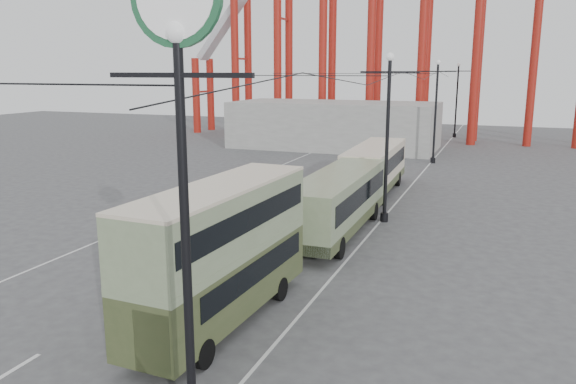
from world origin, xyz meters
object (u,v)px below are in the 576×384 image
at_px(single_decker_cream, 375,167).
at_px(single_decker_green, 338,200).
at_px(lamp_post_near, 180,98).
at_px(double_decker_bus, 221,247).
at_px(pedestrian, 159,263).

bearing_deg(single_decker_cream, single_decker_green, -89.28).
relative_size(lamp_post_near, single_decker_cream, 1.01).
bearing_deg(double_decker_bus, single_decker_cream, 91.81).
bearing_deg(single_decker_cream, double_decker_bus, -92.27).
xyz_separation_m(single_decker_green, pedestrian, (-4.82, -9.21, -1.02)).
height_order(lamp_post_near, single_decker_cream, lamp_post_near).
bearing_deg(single_decker_green, double_decker_bus, -93.64).
relative_size(single_decker_green, pedestrian, 7.23).
relative_size(single_decker_green, single_decker_cream, 1.07).
distance_m(single_decker_green, pedestrian, 10.44).
relative_size(single_decker_cream, pedestrian, 6.77).
height_order(single_decker_cream, pedestrian, single_decker_cream).
relative_size(double_decker_bus, single_decker_green, 0.79).
bearing_deg(double_decker_bus, pedestrian, 152.43).
height_order(single_decker_green, single_decker_cream, single_decker_cream).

